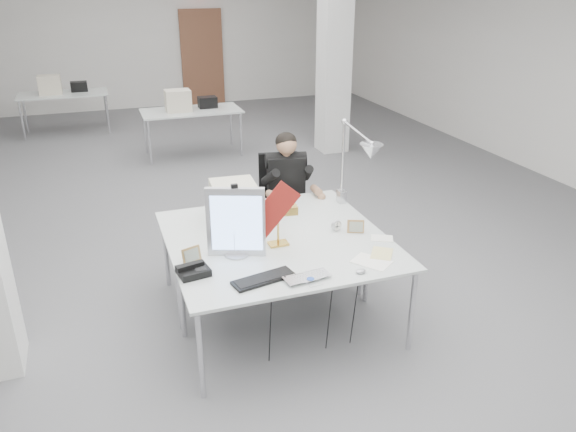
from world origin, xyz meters
The scene contains 22 objects.
room_shell centered at (0.04, 0.13, 1.69)m, with size 10.04×14.04×3.24m.
desk_main centered at (0.00, -2.50, 0.74)m, with size 1.80×0.90×0.03m, color silver.
desk_second centered at (0.00, -1.60, 0.74)m, with size 1.80×0.90×0.03m, color silver.
bg_desk_a centered at (0.20, 3.00, 0.74)m, with size 1.60×0.80×0.03m, color silver.
bg_desk_b centered at (-1.80, 5.20, 0.74)m, with size 1.60×0.80×0.03m, color silver.
office_chair centered at (0.48, -0.88, 0.54)m, with size 0.53×0.53×1.09m, color black, non-canonical shape.
seated_person centered at (0.48, -0.93, 0.90)m, with size 0.44×0.55×0.83m, color black, non-canonical shape.
monitor centered at (-0.39, -2.24, 1.04)m, with size 0.46×0.05×0.57m, color #B6B6BB.
pennant centered at (-0.11, -2.27, 1.09)m, with size 0.50×0.01×0.21m, color maroon.
keyboard centered at (-0.31, -2.69, 0.77)m, with size 0.47×0.16×0.02m, color black.
laptop centered at (0.00, -2.83, 0.77)m, with size 0.35×0.22×0.03m, color #BABABF.
mouse centered at (0.40, -2.83, 0.77)m, with size 0.08×0.05×0.03m, color #A9A9AE.
bankers_lamp centered at (-0.03, -2.17, 0.92)m, with size 0.29×0.12×0.33m, color gold, non-canonical shape.
desk_phone centered at (-0.78, -2.43, 0.78)m, with size 0.22×0.20×0.06m, color black.
picture_frame_left centered at (-0.75, -2.23, 0.82)m, with size 0.16×0.01×0.12m, color #A88048.
picture_frame_right centered at (0.67, -2.17, 0.81)m, with size 0.15×0.01×0.11m, color #A97C49.
desk_clock centered at (0.53, -2.08, 0.81)m, with size 0.09×0.09×0.03m, color #B5B5BA.
paper_stack_a centered at (0.56, -2.70, 0.76)m, with size 0.20×0.28×0.01m, color white.
paper_stack_b centered at (0.70, -2.61, 0.76)m, with size 0.16×0.22×0.01m, color #DBCD83.
paper_stack_c centered at (0.83, -2.35, 0.76)m, with size 0.18×0.13×0.01m, color white.
beige_monitor centered at (-0.24, -1.57, 0.94)m, with size 0.38×0.36×0.36m, color beige.
architect_lamp centered at (0.85, -1.74, 1.17)m, with size 0.22×0.64×0.82m, color silver, non-canonical shape.
Camera 1 is at (-1.33, -6.10, 2.80)m, focal length 35.00 mm.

